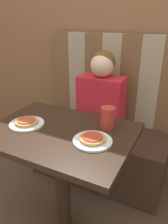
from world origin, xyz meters
name	(u,v)px	position (x,y,z in m)	size (l,w,h in m)	color
ground_plane	(65,223)	(0.00, 0.00, 0.00)	(12.00, 12.00, 0.00)	#4C3828
wall_back	(118,29)	(0.00, 0.96, 1.30)	(7.00, 0.05, 2.60)	brown
booth_seat	(99,152)	(0.00, 0.63, 0.24)	(1.17, 0.54, 0.49)	#382319
booth_backrest	(111,79)	(0.00, 0.87, 0.88)	(1.17, 0.08, 0.78)	brown
dining_table	(61,148)	(0.00, 0.00, 0.65)	(0.86, 0.64, 0.78)	black
person	(101,93)	(0.00, 0.64, 0.82)	(0.38, 0.22, 0.67)	red
plate_left	(27,124)	(-0.23, -0.03, 0.78)	(0.22, 0.22, 0.01)	white
plate_right	(93,141)	(0.23, -0.03, 0.78)	(0.22, 0.22, 0.01)	white
pizza_left	(27,121)	(-0.23, -0.03, 0.80)	(0.14, 0.14, 0.02)	#C68E47
pizza_right	(93,138)	(0.23, -0.03, 0.80)	(0.14, 0.14, 0.02)	#C68E47
drinking_cup	(108,118)	(0.24, 0.16, 0.84)	(0.09, 0.09, 0.13)	#B23328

